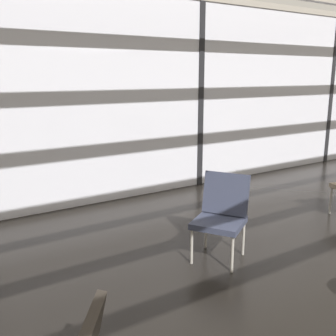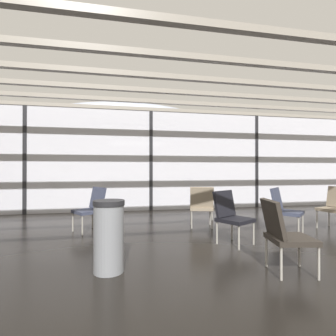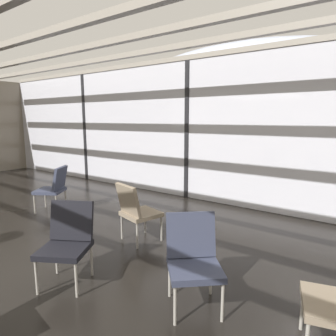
{
  "view_description": "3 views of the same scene",
  "coord_description": "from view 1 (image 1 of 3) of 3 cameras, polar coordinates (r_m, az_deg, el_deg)",
  "views": [
    {
      "loc": [
        -4.08,
        -0.14,
        1.87
      ],
      "look_at": [
        -1.72,
        3.51,
        0.84
      ],
      "focal_mm": 42.29,
      "sensor_mm": 36.0,
      "label": 1
    },
    {
      "loc": [
        -1.05,
        -2.6,
        1.23
      ],
      "look_at": [
        0.19,
        3.53,
        1.27
      ],
      "focal_mm": 27.72,
      "sensor_mm": 36.0,
      "label": 2
    },
    {
      "loc": [
        3.5,
        -0.37,
        1.78
      ],
      "look_at": [
        -0.45,
        5.08,
        0.64
      ],
      "focal_mm": 31.41,
      "sensor_mm": 36.0,
      "label": 3
    }
  ],
  "objects": [
    {
      "name": "glass_curtain_wall",
      "position": [
        6.73,
        4.53,
        10.16
      ],
      "size": [
        14.0,
        0.08,
        3.0
      ],
      "primitive_type": "cube",
      "color": "silver",
      "rests_on": "ground"
    },
    {
      "name": "window_mullion_1",
      "position": [
        6.73,
        4.53,
        10.16
      ],
      "size": [
        0.1,
        0.12,
        3.0
      ],
      "primitive_type": "cube",
      "color": "black",
      "rests_on": "ground"
    },
    {
      "name": "parked_airplane",
      "position": [
        10.03,
        -14.5,
        14.41
      ],
      "size": [
        12.25,
        4.26,
        4.26
      ],
      "color": "#B2BCD6",
      "rests_on": "ground"
    },
    {
      "name": "window_mullion_2",
      "position": [
        9.28,
        22.26,
        10.1
      ],
      "size": [
        0.1,
        0.12,
        3.0
      ],
      "primitive_type": "cube",
      "color": "black",
      "rests_on": "ground"
    },
    {
      "name": "lounge_chair_2",
      "position": [
        4.14,
        7.76,
        -6.21
      ],
      "size": [
        0.7,
        0.69,
        0.87
      ],
      "rotation": [
        0.0,
        0.0,
        5.27
      ],
      "color": "#33384C",
      "rests_on": "ground"
    }
  ]
}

